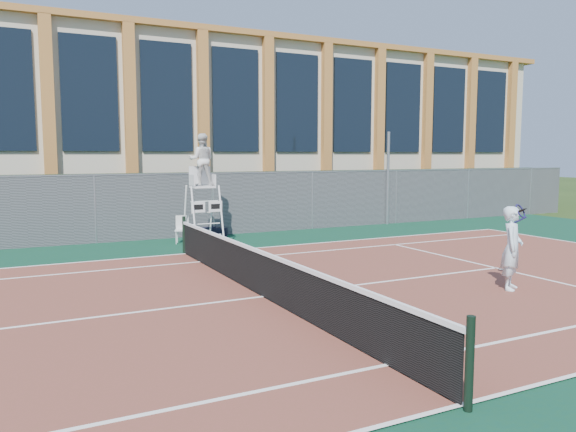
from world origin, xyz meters
name	(u,v)px	position (x,y,z in m)	size (l,w,h in m)	color
ground	(263,298)	(0.00, 0.00, 0.00)	(120.00, 120.00, 0.00)	#233814
apron	(245,287)	(0.00, 1.00, 0.01)	(36.00, 20.00, 0.01)	#0D3B2D
tennis_court	(263,297)	(0.00, 0.00, 0.02)	(23.77, 10.97, 0.02)	brown
tennis_net	(263,272)	(0.00, 0.00, 0.54)	(0.10, 11.30, 1.10)	black
fence	(157,207)	(0.00, 8.80, 1.10)	(40.00, 0.06, 2.20)	#595E60
hedge	(149,204)	(0.00, 10.00, 1.10)	(40.00, 1.40, 2.20)	black
building	(110,128)	(0.00, 17.95, 4.15)	(45.00, 10.60, 8.22)	beige
steel_pole	(388,178)	(9.49, 8.70, 1.90)	(0.12, 0.12, 3.80)	#9EA0A5
umpire_chair	(202,163)	(1.03, 7.05, 2.61)	(1.00, 1.53, 3.57)	white
plastic_chair	(182,227)	(0.51, 7.61, 0.53)	(0.54, 0.54, 0.89)	silver
sports_bag_near	(206,232)	(1.63, 8.60, 0.17)	(0.75, 0.30, 0.32)	black
sports_bag_far	(218,232)	(2.07, 8.60, 0.14)	(0.67, 0.29, 0.27)	black
tennis_player	(512,248)	(4.93, -1.77, 0.92)	(1.04, 0.81, 1.77)	white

